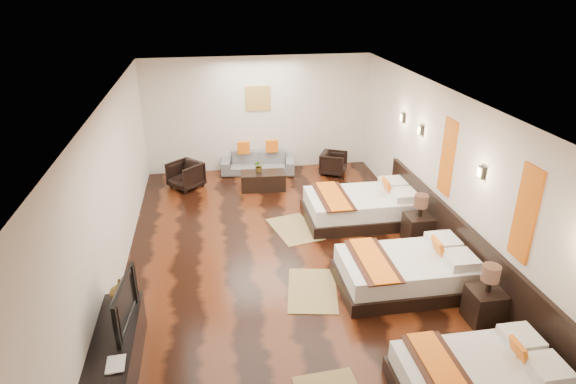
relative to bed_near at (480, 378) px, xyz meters
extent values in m
cube|color=black|center=(-1.69, 3.08, -0.24)|extent=(5.50, 9.50, 0.01)
cube|color=white|center=(-1.69, 3.08, 2.56)|extent=(5.50, 9.50, 0.01)
cube|color=silver|center=(-1.69, 7.83, 1.16)|extent=(5.50, 0.01, 2.80)
cube|color=silver|center=(-4.44, 3.08, 1.16)|extent=(0.01, 9.50, 2.80)
cube|color=silver|center=(1.06, 3.08, 1.16)|extent=(0.01, 9.50, 2.80)
cube|color=black|center=(1.02, 2.28, 0.21)|extent=(0.08, 6.60, 0.90)
cube|color=white|center=(-0.02, 0.00, 0.09)|extent=(1.79, 1.07, 0.27)
cube|color=orange|center=(0.42, 0.00, 0.33)|extent=(0.14, 0.29, 0.29)
cube|color=#38190F|center=(-0.51, 0.00, 0.23)|extent=(0.49, 1.18, 0.02)
cube|color=orange|center=(-0.51, 0.00, 0.24)|extent=(0.34, 1.18, 0.02)
cube|color=black|center=(-0.02, 2.23, -0.14)|extent=(2.10, 1.30, 0.22)
cube|color=white|center=(-0.02, 2.23, 0.12)|extent=(2.00, 1.20, 0.30)
cube|color=orange|center=(0.48, 2.23, 0.39)|extent=(0.16, 0.32, 0.32)
cube|color=#38190F|center=(-0.57, 2.23, 0.28)|extent=(0.55, 1.32, 0.02)
cube|color=orange|center=(-0.57, 2.23, 0.30)|extent=(0.38, 1.32, 0.02)
cube|color=black|center=(-0.02, 4.59, -0.13)|extent=(2.20, 1.36, 0.23)
cube|color=white|center=(-0.02, 4.59, 0.14)|extent=(2.10, 1.26, 0.31)
cube|color=orange|center=(0.50, 4.59, 0.43)|extent=(0.16, 0.34, 0.34)
cube|color=#38190F|center=(-0.60, 4.59, 0.31)|extent=(0.58, 1.38, 0.02)
cube|color=orange|center=(-0.60, 4.59, 0.33)|extent=(0.40, 1.38, 0.02)
cube|color=black|center=(0.75, 1.23, 0.01)|extent=(0.46, 0.46, 0.51)
cylinder|color=black|center=(0.75, 1.23, 0.37)|extent=(0.08, 0.08, 0.21)
cylinder|color=#3F2619|center=(0.75, 1.23, 0.56)|extent=(0.25, 0.25, 0.23)
cube|color=black|center=(0.75, 3.57, 0.02)|extent=(0.47, 0.47, 0.52)
cylinder|color=black|center=(0.75, 3.57, 0.38)|extent=(0.08, 0.08, 0.21)
cylinder|color=#3F2619|center=(0.75, 3.57, 0.57)|extent=(0.25, 0.25, 0.23)
cube|color=olive|center=(-1.48, 2.35, -0.24)|extent=(0.96, 1.32, 0.01)
cube|color=olive|center=(-1.40, 4.39, -0.24)|extent=(1.01, 1.34, 0.01)
cube|color=black|center=(-4.19, 1.06, 0.03)|extent=(0.50, 1.80, 0.55)
imported|color=black|center=(-4.14, 1.31, 0.59)|extent=(0.23, 1.00, 0.57)
imported|color=black|center=(-4.19, 0.55, 0.32)|extent=(0.22, 0.29, 0.03)
imported|color=brown|center=(-4.19, 1.80, 0.46)|extent=(0.33, 0.33, 0.31)
imported|color=slate|center=(-1.76, 7.51, 0.02)|extent=(1.87, 0.95, 0.52)
imported|color=black|center=(-3.51, 6.84, 0.06)|extent=(0.94, 0.94, 0.61)
imported|color=black|center=(0.06, 7.13, 0.03)|extent=(0.80, 0.80, 0.55)
cube|color=black|center=(-1.76, 6.46, -0.04)|extent=(1.03, 0.56, 0.40)
imported|color=#296120|center=(-1.84, 6.53, 0.30)|extent=(0.28, 0.26, 0.28)
cube|color=#D86014|center=(1.04, 1.18, 1.46)|extent=(0.04, 0.40, 1.30)
cube|color=#D86014|center=(1.04, 3.38, 1.46)|extent=(0.04, 0.40, 1.30)
cube|color=black|center=(1.02, 2.28, 1.61)|extent=(0.06, 0.12, 0.18)
cube|color=#FFD18C|center=(0.99, 2.28, 1.61)|extent=(0.02, 0.10, 0.14)
cube|color=black|center=(1.02, 4.48, 1.61)|extent=(0.06, 0.12, 0.18)
cube|color=#FFD18C|center=(0.99, 4.48, 1.61)|extent=(0.02, 0.10, 0.14)
cube|color=black|center=(1.02, 5.38, 1.61)|extent=(0.06, 0.12, 0.18)
cube|color=#FFD18C|center=(0.99, 5.38, 1.61)|extent=(0.02, 0.10, 0.14)
cube|color=#AD873F|center=(-1.69, 7.81, 1.56)|extent=(0.60, 0.04, 0.60)
camera|label=1|loc=(-2.90, -3.91, 4.25)|focal=30.72mm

